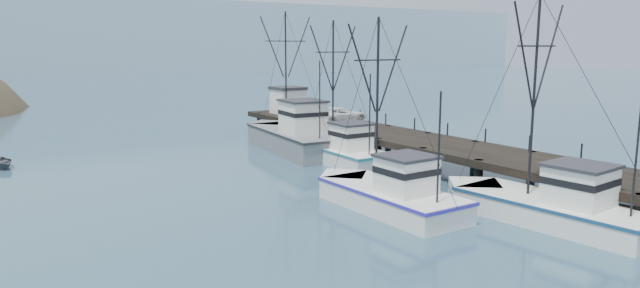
# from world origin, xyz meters

# --- Properties ---
(ground) EXTENTS (400.00, 400.00, 0.00)m
(ground) POSITION_xyz_m (0.00, 0.00, 0.00)
(ground) COLOR #2A4A5E
(ground) RESTS_ON ground
(pier) EXTENTS (6.00, 44.00, 2.00)m
(pier) POSITION_xyz_m (14.00, 16.00, 1.69)
(pier) COLOR black
(pier) RESTS_ON ground
(distant_ridge) EXTENTS (360.00, 40.00, 26.00)m
(distant_ridge) POSITION_xyz_m (10.00, 170.00, 0.00)
(distant_ridge) COLOR #9EB2C6
(distant_ridge) RESTS_ON ground
(trawler_near) EXTENTS (4.81, 11.88, 11.90)m
(trawler_near) POSITION_xyz_m (9.51, -0.26, 0.82)
(trawler_near) COLOR silver
(trawler_near) RESTS_ON ground
(trawler_mid) EXTENTS (3.80, 10.89, 10.89)m
(trawler_mid) POSITION_xyz_m (4.07, 6.02, 0.82)
(trawler_mid) COLOR silver
(trawler_mid) RESTS_ON ground
(trawler_far) EXTENTS (3.81, 10.97, 11.29)m
(trawler_far) POSITION_xyz_m (9.29, 18.10, 0.82)
(trawler_far) COLOR silver
(trawler_far) RESTS_ON ground
(work_vessel) EXTENTS (5.59, 14.54, 12.27)m
(work_vessel) POSITION_xyz_m (8.66, 24.27, 1.23)
(work_vessel) COLOR slate
(work_vessel) RESTS_ON ground
(pier_shed) EXTENTS (3.00, 3.20, 2.80)m
(pier_shed) POSITION_xyz_m (13.73, 34.00, 3.42)
(pier_shed) COLOR silver
(pier_shed) RESTS_ON pier
(pickup_truck) EXTENTS (5.63, 3.05, 1.50)m
(pickup_truck) POSITION_xyz_m (13.92, 24.81, 2.75)
(pickup_truck) COLOR silver
(pickup_truck) RESTS_ON pier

